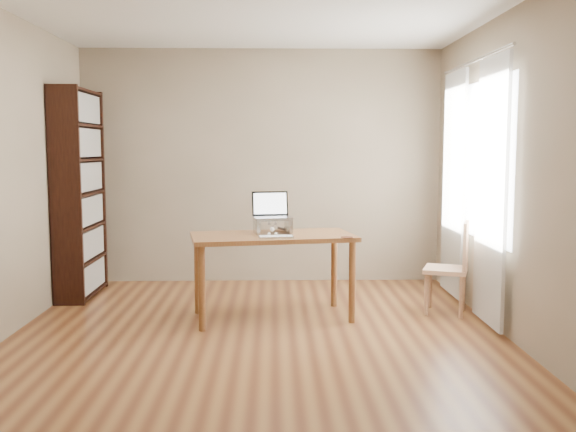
# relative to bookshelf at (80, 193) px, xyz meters

# --- Properties ---
(room) EXTENTS (4.04, 4.54, 2.64)m
(room) POSITION_rel_bookshelf_xyz_m (1.86, -1.54, 0.25)
(room) COLOR #562C16
(room) RESTS_ON ground
(bookshelf) EXTENTS (0.30, 0.90, 2.10)m
(bookshelf) POSITION_rel_bookshelf_xyz_m (0.00, 0.00, 0.00)
(bookshelf) COLOR black
(bookshelf) RESTS_ON ground
(curtains) EXTENTS (0.03, 1.90, 2.25)m
(curtains) POSITION_rel_bookshelf_xyz_m (3.75, -0.75, 0.12)
(curtains) COLOR silver
(curtains) RESTS_ON ground
(desk) EXTENTS (1.51, 0.94, 0.75)m
(desk) POSITION_rel_bookshelf_xyz_m (1.96, -0.92, -0.40)
(desk) COLOR brown
(desk) RESTS_ON ground
(laptop_stand) EXTENTS (0.32, 0.25, 0.13)m
(laptop_stand) POSITION_rel_bookshelf_xyz_m (1.96, -0.84, -0.22)
(laptop_stand) COLOR silver
(laptop_stand) RESTS_ON desk
(laptop) EXTENTS (0.37, 0.33, 0.23)m
(laptop) POSITION_rel_bookshelf_xyz_m (1.96, -0.78, -0.11)
(laptop) COLOR silver
(laptop) RESTS_ON laptop_stand
(keyboard) EXTENTS (0.31, 0.15, 0.02)m
(keyboard) POSITION_rel_bookshelf_xyz_m (1.98, -1.14, -0.29)
(keyboard) COLOR silver
(keyboard) RESTS_ON desk
(coaster) EXTENTS (0.10, 0.10, 0.01)m
(coaster) POSITION_rel_bookshelf_xyz_m (2.59, -1.13, -0.30)
(coaster) COLOR #582D1E
(coaster) RESTS_ON desk
(cat) EXTENTS (0.22, 0.46, 0.13)m
(cat) POSITION_rel_bookshelf_xyz_m (1.96, -0.81, -0.24)
(cat) COLOR #4A403A
(cat) RESTS_ON desk
(chair) EXTENTS (0.49, 0.48, 0.85)m
(chair) POSITION_rel_bookshelf_xyz_m (3.60, -0.80, -0.60)
(chair) COLOR tan
(chair) RESTS_ON ground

